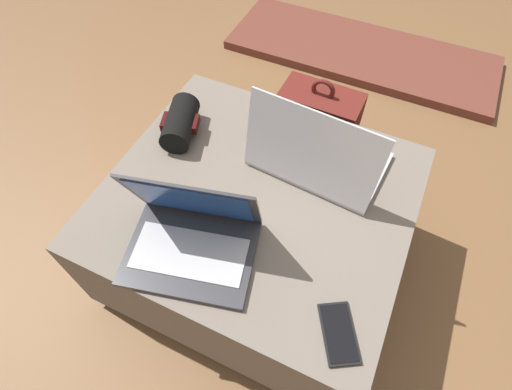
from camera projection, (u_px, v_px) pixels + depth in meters
The scene contains 8 objects.
ground_plane at pixel (257, 258), 1.47m from camera, with size 14.00×14.00×0.00m, color brown.
ottoman at pixel (257, 230), 1.30m from camera, with size 0.86×0.78×0.41m.
laptop_near at pixel (192, 235), 1.00m from camera, with size 0.37×0.32×0.25m.
laptop_far at pixel (317, 156), 1.15m from camera, with size 0.40×0.28×0.26m.
cell_phone at pixel (339, 333), 0.91m from camera, with size 0.13×0.16×0.01m.
backpack at pixel (316, 134), 1.57m from camera, with size 0.29×0.20×0.46m.
wrist_brace at pixel (180, 123), 1.24m from camera, with size 0.14×0.20×0.09m.
fireplace_hearth at pixel (361, 53), 2.14m from camera, with size 1.40×0.50×0.04m.
Camera 1 is at (0.27, -0.59, 1.34)m, focal length 28.00 mm.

